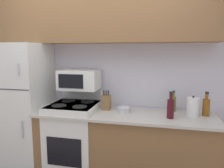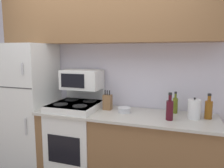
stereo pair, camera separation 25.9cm
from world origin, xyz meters
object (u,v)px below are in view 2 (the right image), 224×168
object	(u,v)px
refrigerator	(29,106)
bottle_wine_red	(170,109)
bowl	(124,110)
microwave	(82,79)
bottle_whiskey	(209,109)
knife_block	(108,102)
bottle_olive_oil	(175,105)
kettle	(194,109)
stove	(77,137)

from	to	relation	value
refrigerator	bottle_wine_red	xyz separation A→B (m)	(1.93, -0.10, 0.14)
refrigerator	bowl	distance (m)	1.39
microwave	bottle_wine_red	world-z (taller)	microwave
refrigerator	bowl	xyz separation A→B (m)	(1.39, 0.03, 0.06)
bottle_whiskey	refrigerator	bearing A→B (deg)	-178.01
knife_block	bottle_olive_oil	xyz separation A→B (m)	(0.82, 0.10, 0.01)
microwave	knife_block	world-z (taller)	microwave
microwave	kettle	size ratio (longest dim) A/B	2.14
refrigerator	bottle_wine_red	size ratio (longest dim) A/B	5.73
stove	refrigerator	bearing A→B (deg)	179.13
bowl	bottle_wine_red	bearing A→B (deg)	-13.56
bottle_whiskey	kettle	xyz separation A→B (m)	(-0.15, -0.05, -0.00)
bottle_wine_red	knife_block	bearing A→B (deg)	166.20
knife_block	kettle	distance (m)	1.03
bowl	bottle_wine_red	xyz separation A→B (m)	(0.54, -0.13, 0.08)
bottle_wine_red	bottle_olive_oil	distance (m)	0.30
bowl	bottle_whiskey	world-z (taller)	bottle_whiskey
stove	bowl	size ratio (longest dim) A/B	6.94
bottle_whiskey	bottle_olive_oil	world-z (taller)	bottle_whiskey
stove	knife_block	bearing A→B (deg)	13.77
knife_block	bottle_wine_red	bearing A→B (deg)	-13.80
bowl	bottle_olive_oil	distance (m)	0.61
bowl	bottle_wine_red	distance (m)	0.56
bowl	bottle_wine_red	world-z (taller)	bottle_wine_red
bottle_whiskey	bottle_wine_red	distance (m)	0.44
bowl	bottle_olive_oil	bearing A→B (deg)	15.74
knife_block	bottle_olive_oil	distance (m)	0.83
stove	bottle_wine_red	distance (m)	1.29
bottle_whiskey	bottle_olive_oil	bearing A→B (deg)	162.96
refrigerator	bottle_whiskey	bearing A→B (deg)	1.99
stove	microwave	world-z (taller)	microwave
microwave	bottle_wine_red	distance (m)	1.20
stove	kettle	world-z (taller)	same
microwave	bowl	size ratio (longest dim) A/B	3.16
bowl	bottle_whiskey	xyz separation A→B (m)	(0.94, 0.06, 0.08)
kettle	knife_block	bearing A→B (deg)	177.09
microwave	refrigerator	bearing A→B (deg)	-170.58
bottle_olive_oil	bottle_wine_red	bearing A→B (deg)	-98.31
bowl	refrigerator	bearing A→B (deg)	-178.93
bottle_olive_oil	stove	bearing A→B (deg)	-170.62
bowl	bottle_whiskey	size ratio (longest dim) A/B	0.58
refrigerator	bottle_olive_oil	bearing A→B (deg)	5.51
bottle_olive_oil	kettle	xyz separation A→B (m)	(0.21, -0.16, 0.01)
stove	knife_block	world-z (taller)	knife_block
stove	bowl	xyz separation A→B (m)	(0.64, 0.04, 0.42)
stove	bowl	world-z (taller)	stove
bottle_wine_red	bowl	bearing A→B (deg)	166.44
refrigerator	bottle_whiskey	size ratio (longest dim) A/B	6.14
bowl	kettle	distance (m)	0.80
refrigerator	knife_block	xyz separation A→B (m)	(1.15, 0.09, 0.12)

